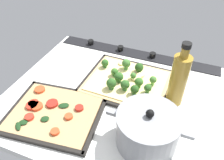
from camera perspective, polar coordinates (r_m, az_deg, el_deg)
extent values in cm
cube|color=silver|center=(86.70, 0.24, -4.48)|extent=(78.67, 66.96, 3.00)
cube|color=black|center=(108.00, 6.09, 6.65)|extent=(75.52, 7.00, 0.80)
cylinder|color=black|center=(104.92, 18.58, 4.35)|extent=(2.80, 2.80, 1.80)
cylinder|color=black|center=(105.93, 10.23, 6.32)|extent=(2.80, 2.80, 1.80)
cylinder|color=black|center=(109.22, 2.16, 8.08)|extent=(2.80, 2.80, 1.80)
cylinder|color=black|center=(114.60, -5.36, 9.57)|extent=(2.80, 2.80, 1.80)
cube|color=black|center=(90.51, 3.90, -0.82)|extent=(34.12, 28.94, 0.50)
cube|color=black|center=(100.47, 6.53, 3.96)|extent=(33.47, 2.00, 1.30)
cube|color=black|center=(80.99, 0.65, -6.32)|extent=(33.47, 2.00, 1.30)
cube|color=black|center=(87.89, 13.85, -3.26)|extent=(1.87, 28.17, 1.30)
cube|color=black|center=(95.31, -5.24, 1.82)|extent=(1.87, 28.17, 1.30)
cube|color=tan|center=(90.02, 3.92, -0.46)|extent=(31.66, 26.48, 1.00)
cube|color=#EFDB8C|center=(89.58, 3.94, -0.11)|extent=(29.12, 23.85, 0.40)
cone|color=#4D8B3F|center=(95.81, -1.78, 3.53)|extent=(1.69, 1.69, 1.00)
sphere|color=#2D5B23|center=(94.84, -1.79, 4.34)|extent=(3.08, 3.08, 3.08)
cone|color=#68AD54|center=(89.87, 5.33, 0.47)|extent=(1.32, 1.32, 0.85)
sphere|color=#427533|center=(89.04, 5.38, 1.13)|extent=(2.40, 2.40, 2.40)
cone|color=#427635|center=(83.18, 5.67, -3.26)|extent=(1.73, 1.73, 1.19)
sphere|color=#264C1C|center=(81.99, 5.74, -2.35)|extent=(3.14, 3.14, 3.14)
cone|color=#4D8B3F|center=(85.09, -0.17, -1.83)|extent=(2.08, 2.08, 1.21)
sphere|color=#2D5B23|center=(83.76, -0.18, -0.79)|extent=(3.79, 3.79, 3.79)
cone|color=#4D8B3F|center=(84.71, 3.26, -2.12)|extent=(1.92, 1.92, 1.24)
sphere|color=#2D5B23|center=(83.44, 3.31, -1.14)|extent=(3.48, 3.48, 3.48)
cone|color=#427635|center=(93.97, 6.79, 2.33)|extent=(1.99, 1.99, 0.81)
sphere|color=#264C1C|center=(92.92, 6.87, 3.19)|extent=(3.61, 3.61, 3.61)
cone|color=#4D8B3F|center=(84.41, 8.91, -2.83)|extent=(1.59, 1.59, 1.21)
sphere|color=#2D5B23|center=(83.30, 9.03, -1.98)|extent=(2.88, 2.88, 2.88)
cone|color=#5B9F46|center=(91.19, 0.64, 1.34)|extent=(1.63, 1.63, 0.86)
sphere|color=#386B28|center=(90.24, 0.65, 2.10)|extent=(2.96, 2.96, 2.96)
cone|color=#68AD54|center=(94.92, 3.49, 3.22)|extent=(1.99, 1.99, 1.38)
sphere|color=#427533|center=(93.72, 3.53, 4.22)|extent=(3.62, 3.62, 3.62)
cone|color=#5B9F46|center=(86.52, 6.73, -1.37)|extent=(1.82, 1.82, 1.12)
sphere|color=#386B28|center=(85.35, 6.82, -0.46)|extent=(3.31, 3.31, 3.31)
cone|color=#68AD54|center=(88.18, 10.20, -0.77)|extent=(1.50, 1.50, 1.35)
sphere|color=#427533|center=(87.10, 10.33, 0.08)|extent=(2.74, 2.74, 2.74)
cone|color=#4D8B3F|center=(88.29, 1.96, -0.17)|extent=(1.98, 1.98, 0.92)
sphere|color=#2D5B23|center=(87.14, 1.98, 0.75)|extent=(3.60, 3.60, 3.60)
ellipsoid|color=#EFDB8C|center=(89.66, 6.11, 0.48)|extent=(4.58, 3.80, 1.53)
ellipsoid|color=#EFDB8C|center=(91.58, 7.20, 1.29)|extent=(4.29, 4.74, 1.35)
ellipsoid|color=#EFDB8C|center=(97.60, 2.24, 4.20)|extent=(2.86, 3.14, 0.91)
ellipsoid|color=#EFDB8C|center=(82.00, 7.83, -4.28)|extent=(4.35, 4.68, 1.32)
cube|color=black|center=(81.07, -14.24, -8.30)|extent=(33.53, 29.04, 0.50)
cube|color=black|center=(88.25, -10.84, -2.50)|extent=(30.72, 4.72, 1.30)
cube|color=black|center=(74.58, -18.51, -14.72)|extent=(30.72, 4.72, 1.30)
cube|color=black|center=(76.03, -4.18, -10.49)|extent=(4.14, 25.64, 1.30)
cube|color=black|center=(87.80, -22.93, -5.86)|extent=(4.14, 25.64, 1.30)
cube|color=tan|center=(80.56, -14.32, -7.97)|extent=(30.87, 26.38, 0.90)
cylinder|color=#B22319|center=(82.43, -14.85, -5.78)|extent=(4.13, 4.13, 1.00)
cylinder|color=red|center=(80.30, -20.15, -8.78)|extent=(3.07, 3.07, 1.00)
cylinder|color=red|center=(84.37, -19.20, -5.63)|extent=(3.73, 3.73, 1.00)
cylinder|color=#D14723|center=(73.91, -14.18, -12.53)|extent=(2.77, 2.77, 1.00)
cylinder|color=#D14723|center=(83.01, -18.46, -6.32)|extent=(4.12, 4.12, 1.00)
cylinder|color=red|center=(83.85, -19.58, -6.09)|extent=(4.06, 4.06, 1.00)
cylinder|color=#D14723|center=(77.01, -10.88, -9.05)|extent=(2.73, 2.73, 1.00)
cylinder|color=#B22319|center=(79.07, -8.26, -7.00)|extent=(2.96, 2.96, 1.00)
cylinder|color=#D14723|center=(89.26, -17.77, -2.31)|extent=(3.84, 3.84, 1.00)
ellipsoid|color=#193819|center=(79.09, -22.61, -10.70)|extent=(3.75, 3.70, 0.60)
ellipsoid|color=#193819|center=(78.32, -16.58, -9.38)|extent=(3.50, 3.30, 0.60)
ellipsoid|color=#193819|center=(79.58, -21.48, -9.90)|extent=(3.32, 2.98, 0.60)
ellipsoid|color=#193819|center=(80.98, -12.08, -6.30)|extent=(4.45, 3.86, 0.60)
cylinder|color=gray|center=(68.58, 8.90, -12.44)|extent=(18.36, 18.36, 10.58)
cylinder|color=gray|center=(64.23, 9.41, -9.32)|extent=(18.73, 18.73, 0.80)
sphere|color=black|center=(63.04, 9.57, -8.36)|extent=(2.40, 2.40, 2.40)
cube|color=gray|center=(65.95, 18.67, -12.93)|extent=(3.60, 2.00, 1.20)
cube|color=gray|center=(67.79, 0.13, -8.14)|extent=(3.60, 2.00, 1.20)
cylinder|color=olive|center=(79.99, 16.34, -0.22)|extent=(5.93, 5.93, 19.30)
cylinder|color=olive|center=(73.52, 17.95, 6.61)|extent=(2.67, 2.67, 3.50)
cylinder|color=black|center=(72.24, 18.35, 8.29)|extent=(2.96, 2.96, 1.60)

